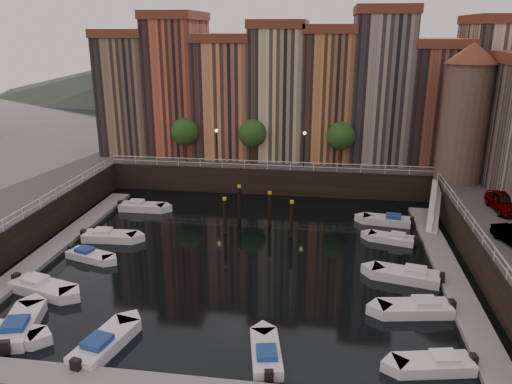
% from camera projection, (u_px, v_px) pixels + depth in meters
% --- Properties ---
extents(ground, '(200.00, 200.00, 0.00)m').
position_uv_depth(ground, '(244.00, 254.00, 41.73)').
color(ground, black).
rests_on(ground, ground).
extents(quay_far, '(80.00, 20.00, 3.00)m').
position_uv_depth(quay_far, '(276.00, 160.00, 65.73)').
color(quay_far, black).
rests_on(quay_far, ground).
extents(dock_left, '(2.00, 28.00, 0.35)m').
position_uv_depth(dock_left, '(56.00, 246.00, 42.94)').
color(dock_left, gray).
rests_on(dock_left, ground).
extents(dock_right, '(2.00, 28.00, 0.35)m').
position_uv_depth(dock_right, '(448.00, 271.00, 38.52)').
color(dock_right, gray).
rests_on(dock_right, ground).
extents(mountains, '(145.00, 100.00, 18.00)m').
position_uv_depth(mountains, '(314.00, 66.00, 142.54)').
color(mountains, '#2D382D').
rests_on(mountains, ground).
extents(far_terrace, '(48.70, 10.30, 17.50)m').
position_uv_depth(far_terrace, '(303.00, 90.00, 59.99)').
color(far_terrace, '#806A51').
rests_on(far_terrace, quay_far).
extents(corner_tower, '(5.20, 5.20, 13.80)m').
position_uv_depth(corner_tower, '(466.00, 111.00, 49.48)').
color(corner_tower, '#6B5B4C').
rests_on(corner_tower, quay_right).
extents(promenade_trees, '(21.20, 3.20, 5.20)m').
position_uv_depth(promenade_trees, '(258.00, 134.00, 56.99)').
color(promenade_trees, black).
rests_on(promenade_trees, quay_far).
extents(street_lamps, '(10.36, 0.36, 4.18)m').
position_uv_depth(street_lamps, '(260.00, 142.00, 56.22)').
color(street_lamps, black).
rests_on(street_lamps, quay_far).
extents(railings, '(36.08, 34.04, 0.52)m').
position_uv_depth(railings, '(252.00, 193.00, 45.15)').
color(railings, white).
rests_on(railings, ground).
extents(gangway, '(2.78, 8.32, 3.73)m').
position_uv_depth(gangway, '(435.00, 203.00, 48.20)').
color(gangway, white).
rests_on(gangway, ground).
extents(mooring_pilings, '(6.47, 4.25, 3.78)m').
position_uv_depth(mooring_pilings, '(256.00, 212.00, 46.70)').
color(mooring_pilings, black).
rests_on(mooring_pilings, ground).
extents(boat_left_0, '(4.83, 1.82, 1.11)m').
position_uv_depth(boat_left_0, '(3.00, 334.00, 30.13)').
color(boat_left_0, silver).
rests_on(boat_left_0, ground).
extents(boat_left_1, '(5.32, 3.10, 1.19)m').
position_uv_depth(boat_left_1, '(42.00, 287.00, 35.55)').
color(boat_left_1, silver).
rests_on(boat_left_1, ground).
extents(boat_left_2, '(4.32, 2.61, 0.97)m').
position_uv_depth(boat_left_2, '(89.00, 255.00, 40.78)').
color(boat_left_2, silver).
rests_on(boat_left_2, ground).
extents(boat_left_3, '(4.97, 2.08, 1.13)m').
position_uv_depth(boat_left_3, '(109.00, 236.00, 44.41)').
color(boat_left_3, silver).
rests_on(boat_left_3, ground).
extents(boat_left_4, '(4.90, 1.87, 1.12)m').
position_uv_depth(boat_left_4, '(141.00, 207.00, 51.84)').
color(boat_left_4, silver).
rests_on(boat_left_4, ground).
extents(boat_right_0, '(4.68, 2.46, 1.05)m').
position_uv_depth(boat_right_0, '(435.00, 364.00, 27.47)').
color(boat_right_0, silver).
rests_on(boat_right_0, ground).
extents(boat_right_1, '(5.12, 2.58, 1.15)m').
position_uv_depth(boat_right_1, '(417.00, 308.00, 32.91)').
color(boat_right_1, silver).
rests_on(boat_right_1, ground).
extents(boat_right_2, '(5.30, 2.91, 1.19)m').
position_uv_depth(boat_right_2, '(408.00, 275.00, 37.31)').
color(boat_right_2, silver).
rests_on(boat_right_2, ground).
extents(boat_right_3, '(4.28, 2.48, 0.96)m').
position_uv_depth(boat_right_3, '(393.00, 239.00, 44.08)').
color(boat_right_3, silver).
rests_on(boat_right_3, ground).
extents(boat_right_4, '(4.83, 2.30, 1.09)m').
position_uv_depth(boat_right_4, '(388.00, 220.00, 48.17)').
color(boat_right_4, silver).
rests_on(boat_right_4, ground).
extents(boat_near_0, '(3.10, 5.38, 1.20)m').
position_uv_depth(boat_near_0, '(19.00, 326.00, 30.89)').
color(boat_near_0, silver).
rests_on(boat_near_0, ground).
extents(boat_near_1, '(2.85, 5.25, 1.18)m').
position_uv_depth(boat_near_1, '(104.00, 344.00, 29.17)').
color(boat_near_1, silver).
rests_on(boat_near_1, ground).
extents(boat_near_2, '(2.43, 4.61, 1.03)m').
position_uv_depth(boat_near_2, '(266.00, 354.00, 28.32)').
color(boat_near_2, silver).
rests_on(boat_near_2, ground).
extents(car_a, '(2.22, 4.82, 1.60)m').
position_uv_depth(car_a, '(504.00, 203.00, 42.59)').
color(car_a, gray).
rests_on(car_a, quay_right).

